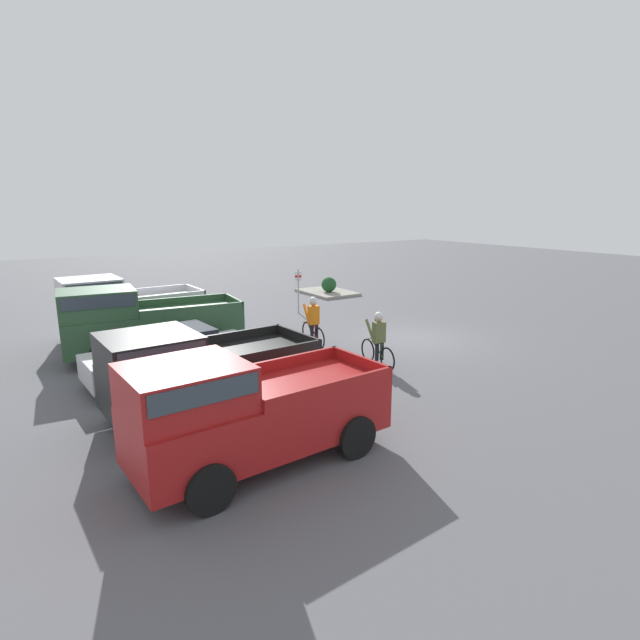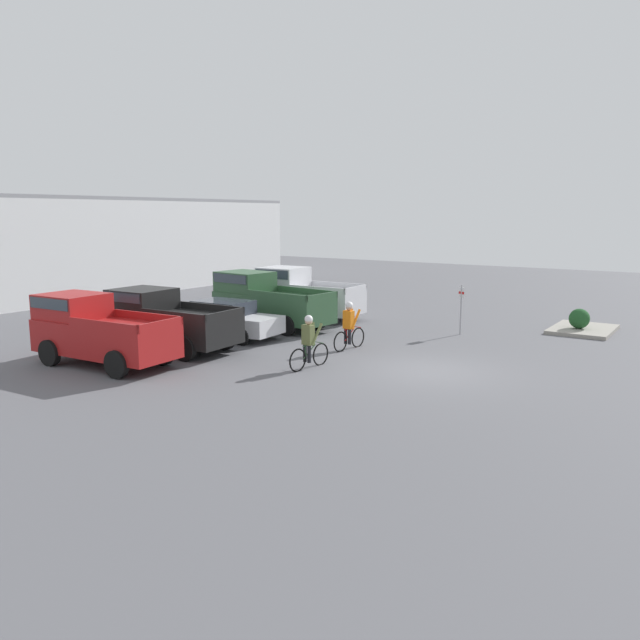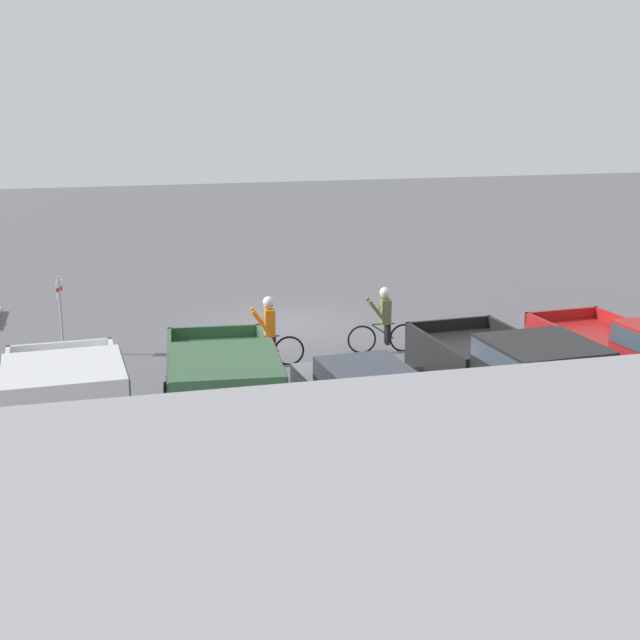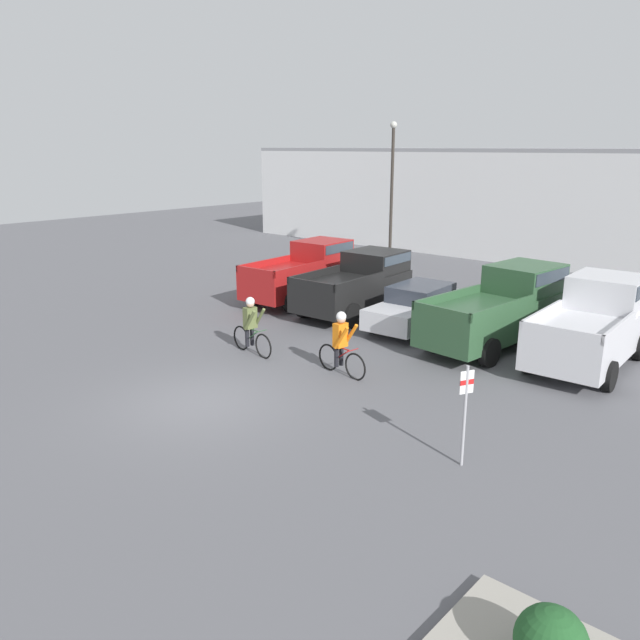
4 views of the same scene
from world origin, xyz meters
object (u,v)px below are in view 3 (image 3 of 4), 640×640
Objects in this scene: pickup_truck_0 at (639,367)px; sedan_0 at (369,404)px; pickup_truck_2 at (222,399)px; pickup_truck_3 at (66,412)px; cyclist_0 at (269,330)px; pickup_truck_1 at (510,378)px; cyclist_1 at (384,319)px; fire_lane_sign at (61,307)px.

pickup_truck_0 is 5.65m from sedan_0.
pickup_truck_2 is 1.14× the size of pickup_truck_3.
pickup_truck_0 is 0.89× the size of pickup_truck_2.
cyclist_0 is (0.89, -5.26, 0.15)m from sedan_0.
pickup_truck_1 reaches higher than sedan_0.
pickup_truck_0 is at bearing 119.52° from cyclist_1.
pickup_truck_0 reaches higher than cyclist_0.
cyclist_0 is at bearing -80.38° from sedan_0.
pickup_truck_1 is 2.79× the size of cyclist_0.
pickup_truck_1 is 11.64m from fire_lane_sign.
pickup_truck_0 is 6.93m from cyclist_1.
cyclist_0 is at bearing -130.73° from pickup_truck_3.
sedan_0 is 2.69× the size of cyclist_0.
sedan_0 is 0.84× the size of pickup_truck_2.
pickup_truck_3 is at bearing 91.74° from fire_lane_sign.
pickup_truck_2 is 2.74m from pickup_truck_3.
pickup_truck_2 is 3.21× the size of cyclist_0.
pickup_truck_3 reaches higher than sedan_0.
cyclist_0 is at bearing -40.80° from pickup_truck_0.
fire_lane_sign is (5.82, -7.56, 0.49)m from sedan_0.
pickup_truck_2 is 5.81m from cyclist_0.
fire_lane_sign is (8.03, -1.90, 0.36)m from cyclist_1.
cyclist_1 is 0.91× the size of fire_lane_sign.
pickup_truck_2 reaches higher than pickup_truck_1.
pickup_truck_1 is 5.67m from pickup_truck_2.
cyclist_1 is at bearing -172.65° from cyclist_0.
pickup_truck_0 is 1.01× the size of pickup_truck_3.
pickup_truck_0 reaches higher than sedan_0.
cyclist_0 is (3.71, -5.51, -0.23)m from pickup_truck_1.
pickup_truck_1 is at bearing 95.85° from cyclist_1.
sedan_0 is at bearing -5.12° from pickup_truck_1.
pickup_truck_1 is 6.65m from cyclist_0.
pickup_truck_3 is at bearing -0.46° from pickup_truck_2.
cyclist_1 is (-7.79, -5.85, -0.32)m from pickup_truck_3.
pickup_truck_0 is at bearing 178.95° from pickup_truck_2.
pickup_truck_1 reaches higher than cyclist_1.
cyclist_1 is (-2.21, -5.66, 0.13)m from sedan_0.
cyclist_0 is at bearing 155.00° from fire_lane_sign.
pickup_truck_0 is at bearing 179.10° from pickup_truck_3.
pickup_truck_0 is 1.06× the size of sedan_0.
cyclist_0 is 0.96× the size of cyclist_1.
sedan_0 is 5.34m from cyclist_0.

